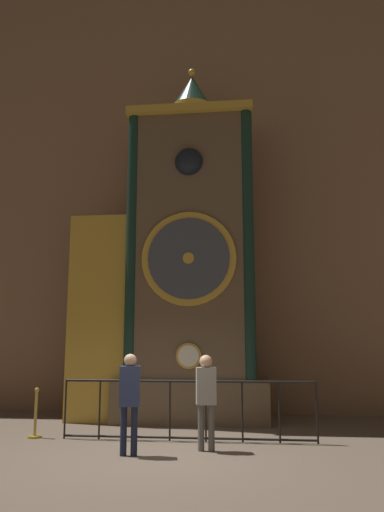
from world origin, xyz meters
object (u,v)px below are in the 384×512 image
(clock_tower, at_px, (175,268))
(stanchion_post, at_px, (35,421))
(visitor_far, at_px, (206,392))
(visitor_near, at_px, (130,394))

(clock_tower, distance_m, stanchion_post, 4.78)
(clock_tower, xyz_separation_m, visitor_far, (1.02, -3.20, -2.70))
(clock_tower, distance_m, visitor_far, 4.31)
(visitor_far, bearing_deg, visitor_near, -169.56)
(stanchion_post, bearing_deg, visitor_near, -31.88)
(visitor_near, distance_m, stanchion_post, 2.69)
(clock_tower, height_order, visitor_near, clock_tower)
(clock_tower, xyz_separation_m, stanchion_post, (-2.44, -2.32, -3.38))
(clock_tower, relative_size, visitor_near, 5.47)
(clock_tower, height_order, visitor_far, clock_tower)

